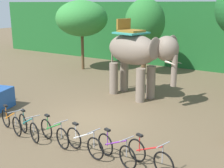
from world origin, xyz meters
name	(u,v)px	position (x,y,z in m)	size (l,w,h in m)	color
ground_plane	(92,120)	(0.00, 0.00, 0.00)	(80.00, 80.00, 0.00)	brown
foliage_hedge	(198,32)	(0.00, 14.16, 2.30)	(36.00, 6.00, 4.61)	#1E6028
tree_left	(82,18)	(-5.99, 7.25, 3.50)	(3.51, 3.51, 4.71)	brown
tree_far_right	(145,22)	(-1.70, 8.14, 3.34)	(2.51, 2.51, 4.81)	brown
elephant	(138,53)	(0.16, 3.56, 2.20)	(4.25, 2.52, 3.78)	gray
bike_orange	(11,121)	(-1.84, -2.42, 0.39)	(1.65, 0.66, 0.92)	black
bike_teal	(28,127)	(-0.93, -2.43, 0.39)	(1.62, 0.73, 0.92)	black
bike_green	(54,133)	(0.14, -2.30, 0.39)	(1.66, 0.63, 0.92)	black
bike_white	(84,142)	(1.39, -2.33, 0.39)	(1.68, 0.56, 0.92)	black
bike_purple	(116,150)	(2.47, -2.21, 0.39)	(1.64, 0.69, 0.92)	black
bike_red	(149,156)	(3.45, -2.02, 0.39)	(1.65, 0.66, 0.92)	black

